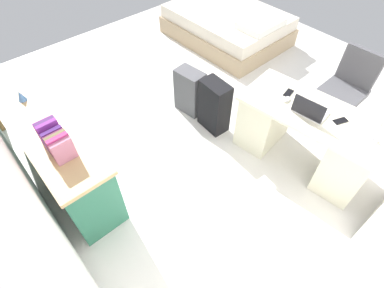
% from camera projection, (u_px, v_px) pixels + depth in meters
% --- Properties ---
extents(ground_plane, '(5.72, 5.72, 0.00)m').
position_uv_depth(ground_plane, '(209.00, 104.00, 4.07)').
color(ground_plane, silver).
extents(desk, '(1.51, 0.84, 0.72)m').
position_uv_depth(desk, '(305.00, 136.00, 3.17)').
color(desk, beige).
rests_on(desk, ground_plane).
extents(office_chair, '(0.52, 0.52, 0.94)m').
position_uv_depth(office_chair, '(343.00, 93.00, 3.57)').
color(office_chair, black).
rests_on(office_chair, ground_plane).
extents(credenza, '(1.80, 0.48, 0.79)m').
position_uv_depth(credenza, '(57.00, 152.00, 3.00)').
color(credenza, '#28664C').
rests_on(credenza, ground_plane).
extents(bed, '(1.93, 1.44, 0.58)m').
position_uv_depth(bed, '(227.00, 25.00, 5.02)').
color(bed, tan).
rests_on(bed, ground_plane).
extents(suitcase_black, '(0.37, 0.24, 0.66)m').
position_uv_depth(suitcase_black, '(214.00, 106.00, 3.55)').
color(suitcase_black, black).
rests_on(suitcase_black, ground_plane).
extents(suitcase_spare_grey, '(0.38, 0.26, 0.59)m').
position_uv_depth(suitcase_spare_grey, '(190.00, 92.00, 3.79)').
color(suitcase_spare_grey, '#4C4C51').
rests_on(suitcase_spare_grey, ground_plane).
extents(laptop, '(0.34, 0.26, 0.21)m').
position_uv_depth(laptop, '(310.00, 110.00, 2.85)').
color(laptop, '#B7B7BC').
rests_on(laptop, desk).
extents(computer_mouse, '(0.07, 0.11, 0.03)m').
position_uv_depth(computer_mouse, '(287.00, 99.00, 3.01)').
color(computer_mouse, white).
rests_on(computer_mouse, desk).
extents(cell_phone_near_laptop, '(0.11, 0.15, 0.01)m').
position_uv_depth(cell_phone_near_laptop, '(341.00, 121.00, 2.82)').
color(cell_phone_near_laptop, black).
rests_on(cell_phone_near_laptop, desk).
extents(cell_phone_by_mouse, '(0.09, 0.15, 0.01)m').
position_uv_depth(cell_phone_by_mouse, '(289.00, 93.00, 3.10)').
color(cell_phone_by_mouse, black).
rests_on(cell_phone_by_mouse, desk).
extents(desk_lamp, '(0.16, 0.11, 0.34)m').
position_uv_depth(desk_lamp, '(381.00, 116.00, 2.50)').
color(desk_lamp, silver).
rests_on(desk_lamp, desk).
extents(book_row, '(0.36, 0.17, 0.24)m').
position_uv_depth(book_row, '(55.00, 139.00, 2.43)').
color(book_row, '#B76D8A').
rests_on(book_row, credenza).
extents(figurine_small, '(0.08, 0.08, 0.11)m').
position_uv_depth(figurine_small, '(21.00, 96.00, 2.88)').
color(figurine_small, '#4C7FBF').
rests_on(figurine_small, credenza).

